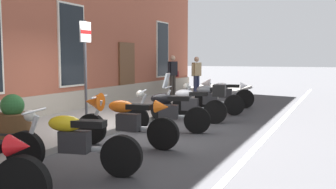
{
  "coord_description": "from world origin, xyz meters",
  "views": [
    {
      "loc": [
        -7.73,
        -4.61,
        1.71
      ],
      "look_at": [
        1.39,
        -0.47,
        0.75
      ],
      "focal_mm": 40.55,
      "sensor_mm": 36.0,
      "label": 1
    }
  ],
  "objects_px": {
    "motorcycle_grey_naked": "(207,99)",
    "barrel_planter": "(13,126)",
    "motorcycle_orange_sport": "(122,118)",
    "parking_sign": "(86,60)",
    "pedestrian_dark_jacket": "(173,73)",
    "motorcycle_silver_touring": "(193,102)",
    "motorcycle_yellow_naked": "(70,142)",
    "motorcycle_white_sport": "(222,92)",
    "pedestrian_tan_coat": "(197,73)",
    "motorcycle_black_naked": "(165,112)"
  },
  "relations": [
    {
      "from": "motorcycle_yellow_naked",
      "to": "motorcycle_orange_sport",
      "type": "bearing_deg",
      "value": 6.72
    },
    {
      "from": "motorcycle_grey_naked",
      "to": "motorcycle_orange_sport",
      "type": "bearing_deg",
      "value": 177.56
    },
    {
      "from": "motorcycle_white_sport",
      "to": "motorcycle_silver_touring",
      "type": "bearing_deg",
      "value": -177.2
    },
    {
      "from": "pedestrian_dark_jacket",
      "to": "motorcycle_silver_touring",
      "type": "bearing_deg",
      "value": -151.63
    },
    {
      "from": "motorcycle_orange_sport",
      "to": "parking_sign",
      "type": "distance_m",
      "value": 1.76
    },
    {
      "from": "motorcycle_silver_touring",
      "to": "motorcycle_yellow_naked",
      "type": "bearing_deg",
      "value": 179.29
    },
    {
      "from": "motorcycle_silver_touring",
      "to": "parking_sign",
      "type": "xyz_separation_m",
      "value": [
        -2.56,
        1.52,
        1.13
      ]
    },
    {
      "from": "motorcycle_black_naked",
      "to": "pedestrian_tan_coat",
      "type": "distance_m",
      "value": 8.13
    },
    {
      "from": "motorcycle_orange_sport",
      "to": "motorcycle_silver_touring",
      "type": "relative_size",
      "value": 1.04
    },
    {
      "from": "motorcycle_yellow_naked",
      "to": "motorcycle_white_sport",
      "type": "xyz_separation_m",
      "value": [
        8.24,
        0.1,
        0.07
      ]
    },
    {
      "from": "motorcycle_yellow_naked",
      "to": "motorcycle_orange_sport",
      "type": "distance_m",
      "value": 1.82
    },
    {
      "from": "motorcycle_black_naked",
      "to": "barrel_planter",
      "type": "height_order",
      "value": "barrel_planter"
    },
    {
      "from": "motorcycle_orange_sport",
      "to": "motorcycle_yellow_naked",
      "type": "bearing_deg",
      "value": -173.28
    },
    {
      "from": "motorcycle_orange_sport",
      "to": "parking_sign",
      "type": "xyz_separation_m",
      "value": [
        0.57,
        1.25,
        1.11
      ]
    },
    {
      "from": "motorcycle_yellow_naked",
      "to": "motorcycle_silver_touring",
      "type": "xyz_separation_m",
      "value": [
        4.94,
        -0.06,
        0.07
      ]
    },
    {
      "from": "motorcycle_grey_naked",
      "to": "barrel_planter",
      "type": "relative_size",
      "value": 2.14
    },
    {
      "from": "motorcycle_orange_sport",
      "to": "barrel_planter",
      "type": "distance_m",
      "value": 1.95
    },
    {
      "from": "parking_sign",
      "to": "motorcycle_silver_touring",
      "type": "bearing_deg",
      "value": -30.7
    },
    {
      "from": "motorcycle_silver_touring",
      "to": "pedestrian_tan_coat",
      "type": "relative_size",
      "value": 1.24
    },
    {
      "from": "motorcycle_orange_sport",
      "to": "barrel_planter",
      "type": "height_order",
      "value": "barrel_planter"
    },
    {
      "from": "motorcycle_grey_naked",
      "to": "pedestrian_tan_coat",
      "type": "xyz_separation_m",
      "value": [
        4.8,
        2.11,
        0.57
      ]
    },
    {
      "from": "parking_sign",
      "to": "motorcycle_yellow_naked",
      "type": "bearing_deg",
      "value": -148.38
    },
    {
      "from": "pedestrian_tan_coat",
      "to": "parking_sign",
      "type": "xyz_separation_m",
      "value": [
        -8.85,
        -0.67,
        0.63
      ]
    },
    {
      "from": "pedestrian_dark_jacket",
      "to": "pedestrian_tan_coat",
      "type": "distance_m",
      "value": 1.07
    },
    {
      "from": "motorcycle_black_naked",
      "to": "motorcycle_silver_touring",
      "type": "height_order",
      "value": "motorcycle_silver_touring"
    },
    {
      "from": "motorcycle_yellow_naked",
      "to": "motorcycle_black_naked",
      "type": "bearing_deg",
      "value": 0.3
    },
    {
      "from": "motorcycle_white_sport",
      "to": "pedestrian_dark_jacket",
      "type": "bearing_deg",
      "value": 51.04
    },
    {
      "from": "motorcycle_grey_naked",
      "to": "barrel_planter",
      "type": "distance_m",
      "value": 6.2
    },
    {
      "from": "parking_sign",
      "to": "motorcycle_orange_sport",
      "type": "bearing_deg",
      "value": -114.41
    },
    {
      "from": "pedestrian_tan_coat",
      "to": "barrel_planter",
      "type": "relative_size",
      "value": 1.7
    },
    {
      "from": "pedestrian_dark_jacket",
      "to": "pedestrian_tan_coat",
      "type": "xyz_separation_m",
      "value": [
        0.65,
        -0.85,
        -0.04
      ]
    },
    {
      "from": "motorcycle_yellow_naked",
      "to": "pedestrian_tan_coat",
      "type": "height_order",
      "value": "pedestrian_tan_coat"
    },
    {
      "from": "motorcycle_silver_touring",
      "to": "motorcycle_orange_sport",
      "type": "bearing_deg",
      "value": 175.0
    },
    {
      "from": "barrel_planter",
      "to": "motorcycle_yellow_naked",
      "type": "bearing_deg",
      "value": -104.75
    },
    {
      "from": "motorcycle_white_sport",
      "to": "barrel_planter",
      "type": "xyz_separation_m",
      "value": [
        -7.82,
        1.47,
        -0.02
      ]
    },
    {
      "from": "barrel_planter",
      "to": "motorcycle_black_naked",
      "type": "bearing_deg",
      "value": -27.55
    },
    {
      "from": "barrel_planter",
      "to": "motorcycle_white_sport",
      "type": "bearing_deg",
      "value": -10.64
    },
    {
      "from": "motorcycle_yellow_naked",
      "to": "motorcycle_grey_naked",
      "type": "xyz_separation_m",
      "value": [
        6.42,
        0.02,
        0.0
      ]
    },
    {
      "from": "motorcycle_orange_sport",
      "to": "motorcycle_silver_touring",
      "type": "height_order",
      "value": "motorcycle_silver_touring"
    },
    {
      "from": "parking_sign",
      "to": "barrel_planter",
      "type": "relative_size",
      "value": 2.48
    },
    {
      "from": "motorcycle_orange_sport",
      "to": "pedestrian_tan_coat",
      "type": "height_order",
      "value": "pedestrian_tan_coat"
    },
    {
      "from": "motorcycle_yellow_naked",
      "to": "motorcycle_white_sport",
      "type": "bearing_deg",
      "value": 0.7
    },
    {
      "from": "motorcycle_orange_sport",
      "to": "pedestrian_dark_jacket",
      "type": "relative_size",
      "value": 1.25
    },
    {
      "from": "motorcycle_white_sport",
      "to": "barrel_planter",
      "type": "height_order",
      "value": "barrel_planter"
    },
    {
      "from": "parking_sign",
      "to": "barrel_planter",
      "type": "xyz_separation_m",
      "value": [
        -1.96,
        0.11,
        -1.15
      ]
    },
    {
      "from": "parking_sign",
      "to": "motorcycle_black_naked",
      "type": "bearing_deg",
      "value": -54.78
    },
    {
      "from": "pedestrian_dark_jacket",
      "to": "motorcycle_grey_naked",
      "type": "bearing_deg",
      "value": -144.47
    },
    {
      "from": "motorcycle_yellow_naked",
      "to": "pedestrian_tan_coat",
      "type": "xyz_separation_m",
      "value": [
        11.22,
        2.13,
        0.57
      ]
    },
    {
      "from": "motorcycle_yellow_naked",
      "to": "pedestrian_dark_jacket",
      "type": "height_order",
      "value": "pedestrian_dark_jacket"
    },
    {
      "from": "motorcycle_black_naked",
      "to": "pedestrian_tan_coat",
      "type": "bearing_deg",
      "value": 15.1
    }
  ]
}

